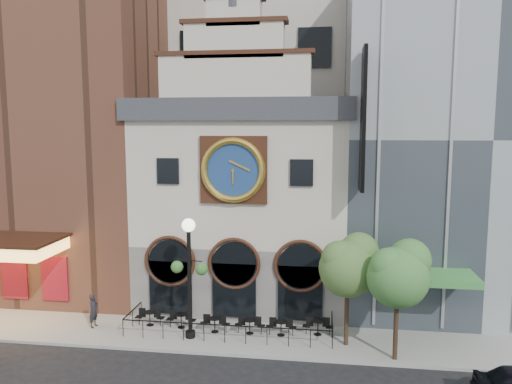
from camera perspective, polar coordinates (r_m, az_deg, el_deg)
The scene contains 17 objects.
ground at distance 24.98m, azimuth -4.16°, elevation -18.22°, with size 120.00×120.00×0.00m, color black.
sidewalk at distance 27.18m, azimuth -3.03°, elevation -15.83°, with size 44.00×5.00×0.15m, color gray.
clock_building at distance 30.50m, azimuth -1.24°, elevation -0.33°, with size 12.60×8.78×18.65m.
theater_building at distance 36.62m, azimuth -21.53°, elevation 9.73°, with size 14.00×15.60×25.00m.
retail_building at distance 33.05m, azimuth 22.36°, elevation 5.73°, with size 14.00×14.40×20.00m.
office_tower at distance 43.28m, azimuth 1.41°, elevation 19.69°, with size 20.00×16.00×40.00m, color beige.
cafe_railing at distance 26.98m, azimuth -3.04°, elevation -14.81°, with size 10.60×2.60×0.90m, color black, non-canonical shape.
bistro_0 at distance 28.36m, azimuth -12.04°, elevation -13.80°, with size 1.58×0.68×0.90m.
bistro_1 at distance 27.76m, azimuth -8.54°, elevation -14.19°, with size 1.58×0.68×0.90m.
bistro_2 at distance 27.03m, azimuth -4.74°, elevation -14.75°, with size 1.58×0.68×0.90m.
bistro_3 at distance 26.75m, azimuth -0.72°, elevation -14.97°, with size 1.58×0.68×0.90m.
bistro_4 at distance 26.57m, azimuth 2.88°, elevation -15.13°, with size 1.58×0.68×0.90m.
bistro_5 at distance 26.81m, azimuth 7.09°, elevation -14.97°, with size 1.58×0.68×0.90m.
pedestrian at distance 28.77m, azimuth -18.08°, elevation -12.76°, with size 0.66×0.43×1.81m, color black.
lamppost at distance 25.45m, azimuth -7.65°, elevation -8.23°, with size 1.96×0.84×6.16m.
tree_left at distance 24.76m, azimuth 10.56°, elevation -8.06°, with size 2.90×2.79×5.59m.
tree_right at distance 23.75m, azimuth 16.02°, elevation -8.82°, with size 2.92×2.81×5.63m.
Camera 1 is at (4.76, -22.02, 10.80)m, focal length 35.00 mm.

